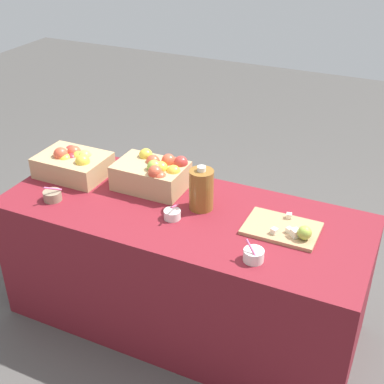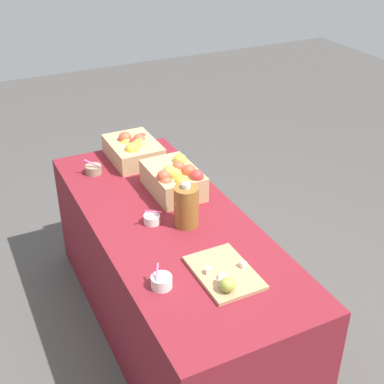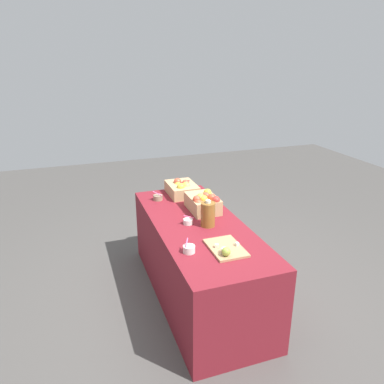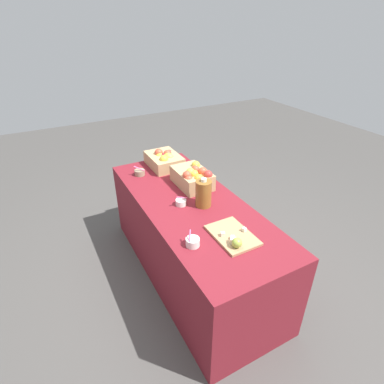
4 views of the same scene
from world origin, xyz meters
name	(u,v)px [view 4 (image 4 of 4)]	position (x,y,z in m)	size (l,w,h in m)	color
ground_plane	(192,271)	(0.00, 0.00, 0.00)	(10.00, 10.00, 0.00)	#474442
table	(192,239)	(0.00, 0.00, 0.37)	(1.90, 0.76, 0.74)	maroon
apple_crate_left	(164,159)	(-0.73, 0.08, 0.81)	(0.39, 0.28, 0.17)	tan
apple_crate_middle	(193,177)	(-0.24, 0.14, 0.83)	(0.38, 0.25, 0.19)	tan
cutting_board_front	(233,236)	(0.53, 0.03, 0.76)	(0.35, 0.24, 0.09)	tan
sample_bowl_near	(140,172)	(-0.66, -0.20, 0.77)	(0.10, 0.10, 0.10)	gray
sample_bowl_mid	(181,202)	(-0.01, -0.09, 0.76)	(0.08, 0.10, 0.10)	silver
sample_bowl_far	(193,242)	(0.46, -0.24, 0.77)	(0.09, 0.09, 0.11)	silver
cider_jug	(203,193)	(0.08, 0.06, 0.85)	(0.13, 0.13, 0.24)	brown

